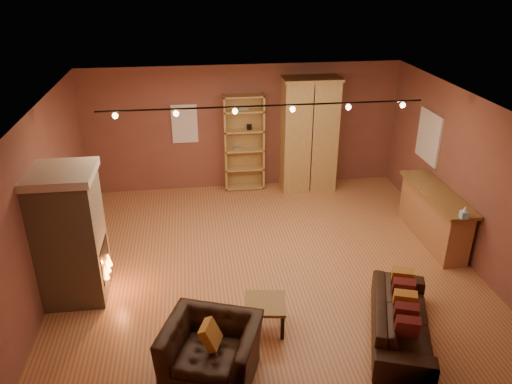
{
  "coord_description": "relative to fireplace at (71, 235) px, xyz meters",
  "views": [
    {
      "loc": [
        -1.15,
        -7.41,
        4.81
      ],
      "look_at": [
        -0.13,
        0.2,
        1.23
      ],
      "focal_mm": 35.0,
      "sensor_mm": 36.0,
      "label": 1
    }
  ],
  "objects": [
    {
      "name": "floor",
      "position": [
        3.04,
        0.6,
        -1.06
      ],
      "size": [
        7.0,
        7.0,
        0.0
      ],
      "primitive_type": "plane",
      "color": "#9D5F38",
      "rests_on": "ground"
    },
    {
      "name": "ceiling",
      "position": [
        3.04,
        0.6,
        1.74
      ],
      "size": [
        7.0,
        7.0,
        0.0
      ],
      "primitive_type": "plane",
      "rotation": [
        3.14,
        0.0,
        0.0
      ],
      "color": "brown",
      "rests_on": "back_wall"
    },
    {
      "name": "back_wall",
      "position": [
        3.04,
        3.85,
        0.34
      ],
      "size": [
        7.0,
        0.02,
        2.8
      ],
      "primitive_type": "cube",
      "color": "brown",
      "rests_on": "floor"
    },
    {
      "name": "left_wall",
      "position": [
        -0.46,
        0.6,
        0.34
      ],
      "size": [
        0.02,
        6.5,
        2.8
      ],
      "primitive_type": "cube",
      "color": "brown",
      "rests_on": "floor"
    },
    {
      "name": "right_wall",
      "position": [
        6.54,
        0.6,
        0.34
      ],
      "size": [
        0.02,
        6.5,
        2.8
      ],
      "primitive_type": "cube",
      "color": "brown",
      "rests_on": "floor"
    },
    {
      "name": "fireplace",
      "position": [
        0.0,
        0.0,
        0.0
      ],
      "size": [
        1.01,
        0.98,
        2.12
      ],
      "color": "tan",
      "rests_on": "floor"
    },
    {
      "name": "back_window",
      "position": [
        1.74,
        3.83,
        0.49
      ],
      "size": [
        0.56,
        0.04,
        0.86
      ],
      "primitive_type": "cube",
      "color": "white",
      "rests_on": "back_wall"
    },
    {
      "name": "bookcase",
      "position": [
        3.03,
        3.73,
        0.05
      ],
      "size": [
        0.89,
        0.35,
        2.18
      ],
      "color": "tan",
      "rests_on": "floor"
    },
    {
      "name": "armoire",
      "position": [
        4.47,
        3.52,
        0.22
      ],
      "size": [
        1.25,
        0.71,
        2.56
      ],
      "color": "tan",
      "rests_on": "floor"
    },
    {
      "name": "bar_counter",
      "position": [
        6.24,
        0.86,
        -0.55
      ],
      "size": [
        0.57,
        2.09,
        1.0
      ],
      "color": "#B57F53",
      "rests_on": "floor"
    },
    {
      "name": "tissue_box",
      "position": [
        6.19,
        -0.16,
        0.03
      ],
      "size": [
        0.12,
        0.12,
        0.21
      ],
      "rotation": [
        0.0,
        0.0,
        -0.08
      ],
      "color": "#95D4EF",
      "rests_on": "bar_counter"
    },
    {
      "name": "right_window",
      "position": [
        6.51,
        2.0,
        0.59
      ],
      "size": [
        0.05,
        0.9,
        1.0
      ],
      "primitive_type": "cube",
      "color": "white",
      "rests_on": "right_wall"
    },
    {
      "name": "loveseat",
      "position": [
        4.62,
        -1.62,
        -0.66
      ],
      "size": [
        1.2,
        2.05,
        0.8
      ],
      "rotation": [
        0.0,
        0.0,
        1.23
      ],
      "color": "black",
      "rests_on": "floor"
    },
    {
      "name": "armchair",
      "position": [
        1.98,
        -1.97,
        -0.56
      ],
      "size": [
        1.34,
        1.1,
        1.0
      ],
      "rotation": [
        0.0,
        0.0,
        -0.35
      ],
      "color": "black",
      "rests_on": "floor"
    },
    {
      "name": "coffee_table",
      "position": [
        2.77,
        -1.18,
        -0.69
      ],
      "size": [
        0.65,
        0.65,
        0.44
      ],
      "rotation": [
        0.0,
        0.0,
        -0.14
      ],
      "color": "olive",
      "rests_on": "floor"
    },
    {
      "name": "track_rail",
      "position": [
        3.04,
        0.8,
        1.63
      ],
      "size": [
        5.2,
        0.09,
        0.13
      ],
      "color": "black",
      "rests_on": "ceiling"
    }
  ]
}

